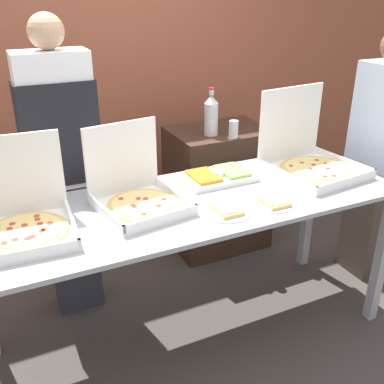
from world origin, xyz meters
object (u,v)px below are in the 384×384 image
object	(u,v)px
pizza_box_near_left	(24,218)
paper_plate_front_center	(273,202)
pizza_box_near_right	(309,158)
paper_plate_front_right	(226,210)
pizza_box_far_right	(137,193)
person_server_vest	(62,158)
person_guest_cap	(378,156)
soda_can_colored	(271,123)
soda_bottle	(211,115)
soda_can_silver	(234,129)
veggie_tray	(218,176)

from	to	relation	value
pizza_box_near_left	paper_plate_front_center	bearing A→B (deg)	-8.13
pizza_box_near_right	paper_plate_front_right	bearing A→B (deg)	-165.74
pizza_box_far_right	person_server_vest	xyz separation A→B (m)	(-0.27, 0.55, 0.05)
person_guest_cap	soda_can_colored	bearing A→B (deg)	38.66
soda_can_colored	pizza_box_near_left	bearing A→B (deg)	-159.45
pizza_box_near_right	person_guest_cap	size ratio (longest dim) A/B	0.32
pizza_box_near_right	soda_can_colored	world-z (taller)	pizza_box_near_right
paper_plate_front_right	person_guest_cap	size ratio (longest dim) A/B	0.15
pizza_box_far_right	soda_bottle	xyz separation A→B (m)	(0.82, 0.76, 0.13)
person_server_vest	person_guest_cap	world-z (taller)	person_server_vest
paper_plate_front_center	pizza_box_near_left	bearing A→B (deg)	168.66
soda_can_colored	paper_plate_front_right	bearing A→B (deg)	-134.13
pizza_box_far_right	paper_plate_front_right	size ratio (longest dim) A/B	1.88
pizza_box_far_right	paper_plate_front_center	bearing A→B (deg)	-31.28
soda_bottle	person_guest_cap	bearing A→B (deg)	-38.01
soda_bottle	pizza_box_near_right	bearing A→B (deg)	-68.52
pizza_box_far_right	pizza_box_near_right	bearing A→B (deg)	-7.19
paper_plate_front_right	soda_can_silver	xyz separation A→B (m)	(0.55, 0.88, 0.11)
soda_can_silver	paper_plate_front_right	bearing A→B (deg)	-121.85
soda_can_colored	person_server_vest	distance (m)	1.52
person_guest_cap	person_server_vest	bearing A→B (deg)	75.89
pizza_box_far_right	paper_plate_front_center	world-z (taller)	pizza_box_far_right
pizza_box_far_right	soda_can_silver	world-z (taller)	pizza_box_far_right
soda_can_colored	person_server_vest	bearing A→B (deg)	-176.49
pizza_box_near_left	soda_bottle	xyz separation A→B (m)	(1.37, 0.79, 0.13)
person_server_vest	soda_bottle	bearing A→B (deg)	-169.10
pizza_box_far_right	soda_can_silver	size ratio (longest dim) A/B	3.84
pizza_box_far_right	person_guest_cap	world-z (taller)	person_guest_cap
veggie_tray	person_guest_cap	distance (m)	1.19
paper_plate_front_right	person_server_vest	size ratio (longest dim) A/B	0.14
veggie_tray	pizza_box_near_right	bearing A→B (deg)	-11.39
pizza_box_near_right	soda_bottle	bearing A→B (deg)	105.16
person_guest_cap	paper_plate_front_center	bearing A→B (deg)	106.64
veggie_tray	soda_can_colored	xyz separation A→B (m)	(0.71, 0.51, 0.10)
pizza_box_near_left	soda_can_silver	size ratio (longest dim) A/B	3.72
paper_plate_front_right	person_server_vest	bearing A→B (deg)	129.00
paper_plate_front_center	soda_can_colored	size ratio (longest dim) A/B	1.85
veggie_tray	person_server_vest	xyz separation A→B (m)	(-0.81, 0.41, 0.10)
paper_plate_front_center	soda_bottle	size ratio (longest dim) A/B	0.68
soda_bottle	paper_plate_front_right	bearing A→B (deg)	-113.30
soda_can_colored	pizza_box_near_right	bearing A→B (deg)	-102.89
pizza_box_near_left	paper_plate_front_center	xyz separation A→B (m)	(1.20, -0.24, -0.06)
veggie_tray	person_guest_cap	world-z (taller)	person_guest_cap
pizza_box_near_right	pizza_box_near_left	size ratio (longest dim) A/B	1.19
soda_can_silver	pizza_box_far_right	bearing A→B (deg)	-145.99
soda_can_silver	person_guest_cap	xyz separation A→B (m)	(0.80, -0.58, -0.13)
pizza_box_near_right	soda_bottle	xyz separation A→B (m)	(-0.29, 0.74, 0.12)
pizza_box_near_right	person_server_vest	bearing A→B (deg)	152.63
soda_bottle	soda_can_colored	world-z (taller)	soda_bottle
soda_bottle	person_server_vest	distance (m)	1.11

